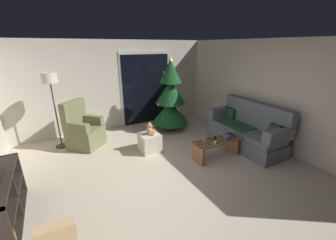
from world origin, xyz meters
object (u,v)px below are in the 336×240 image
(floor_lamp, at_px, (51,85))
(armchair, at_px, (84,131))
(remote_silver, at_px, (204,141))
(teddy_bear_cream_by_tree, at_px, (152,130))
(book_stack, at_px, (229,136))
(ottoman, at_px, (150,142))
(teddy_bear_honey, at_px, (150,129))
(christmas_tree, at_px, (170,99))
(coffee_table, at_px, (216,146))
(couch, at_px, (247,130))
(remote_black, at_px, (215,138))
(remote_graphite, at_px, (210,139))
(cell_phone, at_px, (230,134))
(remote_white, at_px, (215,142))

(floor_lamp, bearing_deg, armchair, -26.06)
(remote_silver, xyz_separation_m, floor_lamp, (-2.67, 2.16, 1.08))
(teddy_bear_cream_by_tree, bearing_deg, book_stack, -61.85)
(ottoman, height_order, teddy_bear_honey, teddy_bear_honey)
(book_stack, relative_size, armchair, 0.25)
(christmas_tree, bearing_deg, coffee_table, -88.24)
(couch, xyz_separation_m, remote_black, (-1.01, -0.01, 0.03))
(remote_graphite, bearing_deg, cell_phone, 143.16)
(armchair, distance_m, teddy_bear_cream_by_tree, 1.77)
(coffee_table, distance_m, book_stack, 0.36)
(christmas_tree, xyz_separation_m, ottoman, (-1.09, -0.93, -0.71))
(cell_phone, height_order, teddy_bear_honey, teddy_bear_honey)
(remote_white, relative_size, ottoman, 0.35)
(christmas_tree, bearing_deg, remote_silver, -96.85)
(coffee_table, bearing_deg, ottoman, 139.35)
(remote_white, height_order, teddy_bear_honey, teddy_bear_honey)
(remote_graphite, xyz_separation_m, armchair, (-2.33, 1.90, -0.03))
(couch, height_order, book_stack, couch)
(coffee_table, distance_m, ottoman, 1.51)
(couch, bearing_deg, remote_graphite, 179.72)
(couch, relative_size, remote_graphite, 12.61)
(remote_silver, distance_m, floor_lamp, 3.59)
(remote_graphite, bearing_deg, remote_white, 62.51)
(christmas_tree, bearing_deg, teddy_bear_honey, -138.93)
(remote_black, bearing_deg, remote_white, 90.12)
(couch, height_order, remote_black, couch)
(couch, relative_size, christmas_tree, 0.95)
(remote_graphite, relative_size, armchair, 0.14)
(coffee_table, distance_m, armchair, 3.15)
(remote_white, xyz_separation_m, ottoman, (-1.01, 1.08, -0.22))
(remote_graphite, distance_m, remote_white, 0.19)
(remote_graphite, distance_m, teddy_bear_honey, 1.37)
(cell_phone, bearing_deg, remote_silver, 148.04)
(coffee_table, xyz_separation_m, cell_phone, (0.32, -0.06, 0.24))
(remote_white, bearing_deg, cell_phone, 55.93)
(remote_white, bearing_deg, christmas_tree, 139.44)
(coffee_table, bearing_deg, christmas_tree, 91.76)
(floor_lamp, height_order, teddy_bear_honey, floor_lamp)
(armchair, xyz_separation_m, teddy_bear_cream_by_tree, (1.74, -0.18, -0.28))
(christmas_tree, relative_size, teddy_bear_cream_by_tree, 7.27)
(remote_black, height_order, floor_lamp, floor_lamp)
(floor_lamp, bearing_deg, cell_phone, -35.28)
(cell_phone, distance_m, floor_lamp, 4.12)
(couch, height_order, cell_phone, couch)
(book_stack, bearing_deg, couch, 9.97)
(floor_lamp, relative_size, teddy_bear_honey, 6.25)
(remote_white, height_order, cell_phone, cell_phone)
(couch, xyz_separation_m, cell_phone, (-0.71, -0.15, 0.12))
(remote_graphite, height_order, remote_silver, same)
(cell_phone, xyz_separation_m, floor_lamp, (-3.26, 2.31, 0.99))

